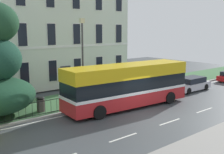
{
  "coord_description": "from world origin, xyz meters",
  "views": [
    {
      "loc": [
        -13.52,
        -12.25,
        5.81
      ],
      "look_at": [
        0.31,
        4.35,
        2.06
      ],
      "focal_mm": 43.8,
      "sensor_mm": 36.0,
      "label": 1
    }
  ],
  "objects_px": {
    "parked_hatchback_01": "(190,84)",
    "litter_bin": "(41,104)",
    "single_decker_bus": "(128,85)",
    "street_lamp_post": "(83,55)",
    "georgian_townhouse": "(41,21)"
  },
  "relations": [
    {
      "from": "parked_hatchback_01",
      "to": "litter_bin",
      "type": "relative_size",
      "value": 4.13
    },
    {
      "from": "single_decker_bus",
      "to": "parked_hatchback_01",
      "type": "height_order",
      "value": "single_decker_bus"
    },
    {
      "from": "parked_hatchback_01",
      "to": "street_lamp_post",
      "type": "xyz_separation_m",
      "value": [
        -10.73,
        2.48,
        3.24
      ]
    },
    {
      "from": "georgian_townhouse",
      "to": "single_decker_bus",
      "type": "bearing_deg",
      "value": -88.16
    },
    {
      "from": "single_decker_bus",
      "to": "litter_bin",
      "type": "xyz_separation_m",
      "value": [
        -5.77,
        2.78,
        -1.05
      ]
    },
    {
      "from": "single_decker_bus",
      "to": "street_lamp_post",
      "type": "xyz_separation_m",
      "value": [
        -2.15,
        2.82,
        2.16
      ]
    },
    {
      "from": "georgian_townhouse",
      "to": "parked_hatchback_01",
      "type": "xyz_separation_m",
      "value": [
        9.0,
        -13.03,
        -6.15
      ]
    },
    {
      "from": "georgian_townhouse",
      "to": "litter_bin",
      "type": "relative_size",
      "value": 15.76
    },
    {
      "from": "georgian_townhouse",
      "to": "litter_bin",
      "type": "bearing_deg",
      "value": -116.77
    },
    {
      "from": "single_decker_bus",
      "to": "georgian_townhouse",
      "type": "bearing_deg",
      "value": 96.06
    },
    {
      "from": "litter_bin",
      "to": "georgian_townhouse",
      "type": "bearing_deg",
      "value": 63.23
    },
    {
      "from": "parked_hatchback_01",
      "to": "street_lamp_post",
      "type": "relative_size",
      "value": 0.67
    },
    {
      "from": "litter_bin",
      "to": "single_decker_bus",
      "type": "bearing_deg",
      "value": -25.76
    },
    {
      "from": "georgian_townhouse",
      "to": "single_decker_bus",
      "type": "xyz_separation_m",
      "value": [
        0.43,
        -13.36,
        -5.07
      ]
    },
    {
      "from": "georgian_townhouse",
      "to": "street_lamp_post",
      "type": "distance_m",
      "value": 11.08
    }
  ]
}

